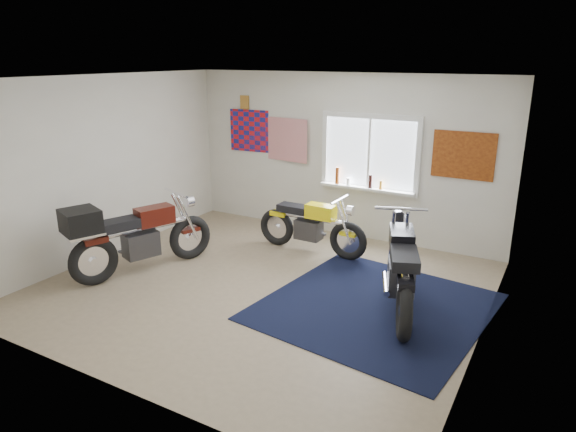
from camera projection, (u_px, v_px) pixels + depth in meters
The scene contains 10 objects.
ground at pixel (263, 287), 6.85m from camera, with size 5.50×5.50×0.00m, color #9E896B.
room_shell at pixel (261, 166), 6.35m from camera, with size 5.50×5.50×5.50m.
navy_rug at pixel (375, 307), 6.30m from camera, with size 2.50×2.60×0.01m, color black.
window_assembly at pixel (369, 158), 8.25m from camera, with size 1.66×0.17×1.26m.
oil_bottles at pixel (353, 179), 8.41m from camera, with size 0.82×0.07×0.28m.
flag_display at pixel (245, 102), 9.15m from camera, with size 1.60×0.10×1.17m.
triumph_poster at pixel (463, 155), 7.53m from camera, with size 0.90×0.03×0.70m, color #A54C14.
yellow_triumph at pixel (311, 227), 7.96m from camera, with size 1.86×0.56×0.94m.
black_chrome_bike at pixel (401, 270), 6.16m from camera, with size 0.97×2.08×1.12m.
maroon_tourer at pixel (132, 236), 7.10m from camera, with size 1.09×2.08×1.08m.
Camera 1 is at (3.36, -5.27, 2.97)m, focal length 32.00 mm.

